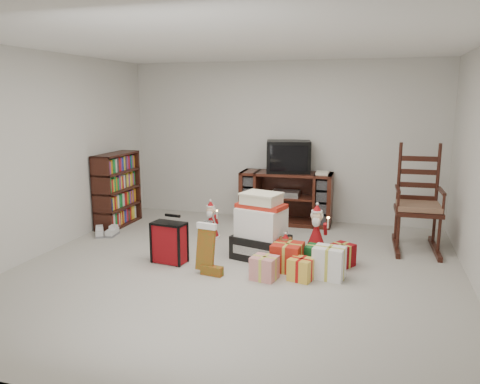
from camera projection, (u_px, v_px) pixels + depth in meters
name	position (u px, v px, depth m)	size (l,w,h in m)	color
room	(236.00, 162.00, 5.08)	(5.01, 5.01, 2.51)	#B6B3A7
tv_stand	(286.00, 198.00, 7.29)	(1.42, 0.54, 0.80)	#461C14
bookshelf	(117.00, 191.00, 7.15)	(0.30, 0.91, 1.11)	#34130E
rocking_chair	(417.00, 212.00, 6.04)	(0.60, 0.96, 1.42)	#34130E
gift_pile	(261.00, 231.00, 5.68)	(0.73, 0.61, 0.80)	black
red_suitcase	(169.00, 242.00, 5.53)	(0.40, 0.24, 0.58)	maroon
stocking	(206.00, 248.00, 5.20)	(0.27, 0.12, 0.58)	#0C6C1D
teddy_bear	(285.00, 252.00, 5.48)	(0.23, 0.20, 0.34)	brown
santa_figurine	(316.00, 234.00, 5.88)	(0.31, 0.30, 0.64)	maroon
mrs_claus_figurine	(211.00, 223.00, 6.54)	(0.26, 0.25, 0.54)	maroon
sneaker_pair	(106.00, 232.00, 6.66)	(0.37, 0.29, 0.10)	silver
gift_cluster	(307.00, 261.00, 5.22)	(0.83, 1.16, 0.29)	#B32214
crt_television	(288.00, 157.00, 7.18)	(0.74, 0.60, 0.49)	black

